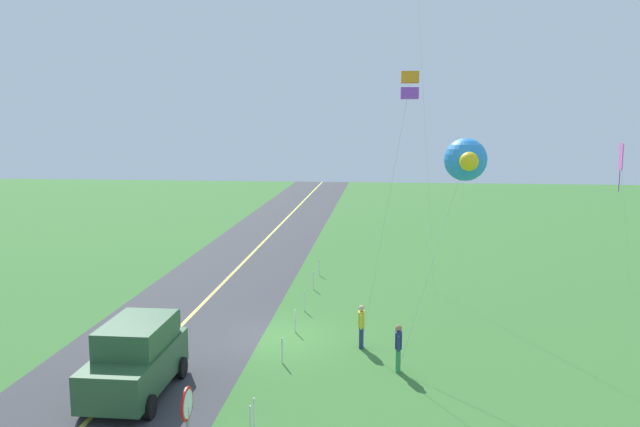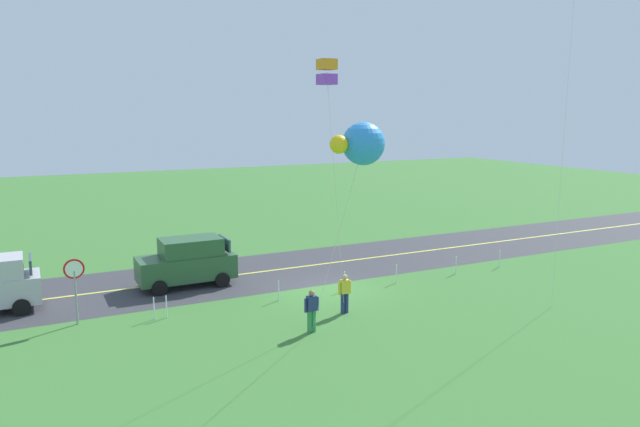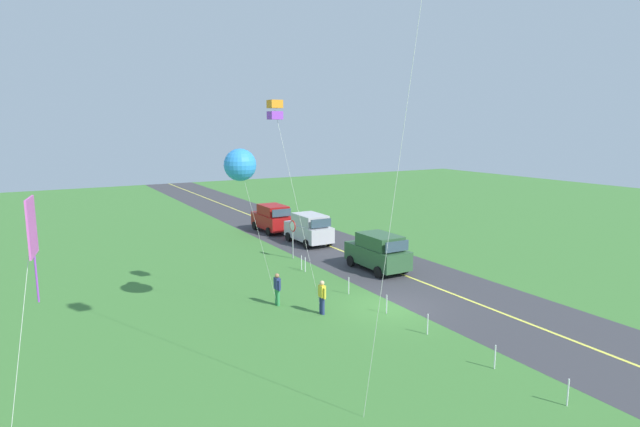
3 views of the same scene
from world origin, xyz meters
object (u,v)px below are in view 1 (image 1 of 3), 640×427
at_px(person_adult_near, 361,325).
at_px(kite_red_low, 410,86).
at_px(kite_blue_mid, 466,160).
at_px(kite_green_far, 621,159).
at_px(stop_sign, 188,420).
at_px(person_adult_companion, 398,346).
at_px(car_suv_foreground, 136,358).

height_order(person_adult_near, kite_red_low, kite_red_low).
height_order(kite_red_low, kite_blue_mid, kite_red_low).
relative_size(kite_red_low, kite_blue_mid, 1.27).
height_order(kite_blue_mid, kite_green_far, kite_blue_mid).
relative_size(person_adult_near, kite_blue_mid, 0.21).
height_order(person_adult_near, kite_blue_mid, kite_blue_mid).
relative_size(stop_sign, kite_red_low, 0.26).
bearing_deg(person_adult_companion, kite_blue_mid, 173.01).
height_order(car_suv_foreground, person_adult_companion, car_suv_foreground).
bearing_deg(person_adult_companion, car_suv_foreground, -10.29).
bearing_deg(kite_red_low, person_adult_companion, -23.06).
bearing_deg(car_suv_foreground, person_adult_companion, 108.02).
bearing_deg(kite_green_far, person_adult_companion, -45.56).
bearing_deg(stop_sign, person_adult_companion, 148.25).
distance_m(person_adult_near, kite_blue_mid, 7.09).
height_order(car_suv_foreground, kite_blue_mid, kite_blue_mid).
bearing_deg(person_adult_near, car_suv_foreground, 131.14).
xyz_separation_m(car_suv_foreground, kite_blue_mid, (-3.39, 9.99, 5.82)).
bearing_deg(car_suv_foreground, kite_red_low, 110.72).
xyz_separation_m(stop_sign, kite_red_low, (-8.13, 4.94, 7.51)).
bearing_deg(stop_sign, kite_red_low, 148.74).
xyz_separation_m(person_adult_near, kite_green_far, (-7.81, 11.40, 5.60)).
xyz_separation_m(person_adult_near, kite_red_low, (1.60, 1.51, 8.45)).
distance_m(car_suv_foreground, person_adult_near, 8.11).
bearing_deg(stop_sign, person_adult_near, 160.58).
relative_size(kite_red_low, kite_green_far, 1.36).
xyz_separation_m(kite_blue_mid, kite_green_far, (-9.09, 8.02, -0.50)).
height_order(car_suv_foreground, kite_green_far, kite_green_far).
bearing_deg(stop_sign, car_suv_foreground, -147.77).
relative_size(stop_sign, kite_blue_mid, 0.33).
distance_m(kite_blue_mid, kite_green_far, 12.14).
height_order(car_suv_foreground, kite_red_low, kite_red_low).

